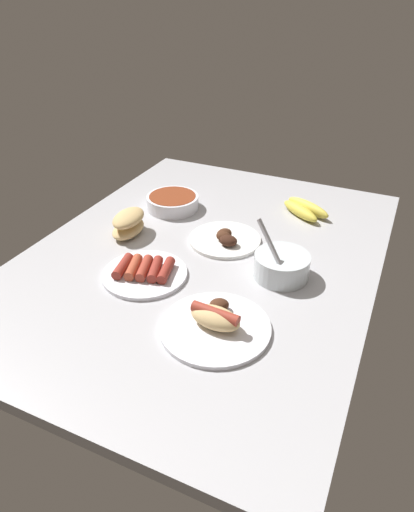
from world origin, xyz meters
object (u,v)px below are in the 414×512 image
(plate_sausages, at_px, (145,272))
(banana_bunch, at_px, (304,209))
(bread_stack, at_px, (128,223))
(plate_grilled_meat, at_px, (225,239))
(bowl_coleslaw, at_px, (282,265))
(bowl_chili, at_px, (173,201))
(plate_hotdog_assembled, at_px, (215,323))

(plate_sausages, relative_size, banana_bunch, 1.26)
(banana_bunch, distance_m, bread_stack, 0.54)
(plate_sausages, relative_size, plate_grilled_meat, 1.05)
(bowl_coleslaw, relative_size, plate_grilled_meat, 0.77)
(bowl_coleslaw, distance_m, bowl_chili, 0.48)
(bread_stack, bearing_deg, bowl_chili, 170.46)
(bowl_chili, xyz_separation_m, plate_hotdog_assembled, (0.47, 0.36, -0.01))
(bread_stack, xyz_separation_m, plate_hotdog_assembled, (0.27, 0.39, -0.02))
(bowl_coleslaw, xyz_separation_m, plate_grilled_meat, (-0.10, -0.19, -0.02))
(plate_grilled_meat, xyz_separation_m, banana_bunch, (-0.26, 0.16, 0.01))
(plate_sausages, xyz_separation_m, banana_bunch, (-0.50, 0.28, 0.01))
(banana_bunch, bearing_deg, plate_hotdog_assembled, -3.33)
(plate_sausages, bearing_deg, bread_stack, -137.06)
(plate_grilled_meat, height_order, banana_bunch, same)
(banana_bunch, relative_size, plate_hotdog_assembled, 0.71)
(bowl_coleslaw, xyz_separation_m, plate_hotdog_assembled, (0.25, -0.07, -0.02))
(plate_sausages, height_order, plate_grilled_meat, plate_grilled_meat)
(bowl_chili, relative_size, plate_hotdog_assembled, 0.69)
(plate_sausages, xyz_separation_m, plate_grilled_meat, (-0.24, 0.12, -0.00))
(bread_stack, bearing_deg, plate_sausages, 42.94)
(bowl_coleslaw, xyz_separation_m, bread_stack, (-0.02, -0.46, 0.00))
(plate_grilled_meat, relative_size, plate_hotdog_assembled, 0.85)
(plate_sausages, distance_m, banana_bunch, 0.57)
(bowl_coleslaw, bearing_deg, plate_sausages, -65.60)
(bowl_coleslaw, height_order, bowl_chili, bowl_coleslaw)
(bowl_coleslaw, relative_size, bread_stack, 1.16)
(plate_sausages, bearing_deg, bowl_chili, -162.22)
(banana_bunch, relative_size, bread_stack, 1.26)
(bowl_chili, height_order, plate_hotdog_assembled, plate_hotdog_assembled)
(plate_sausages, relative_size, bowl_chili, 1.29)
(bowl_chili, relative_size, bread_stack, 1.22)
(plate_sausages, bearing_deg, plate_grilled_meat, 153.53)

